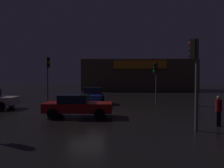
# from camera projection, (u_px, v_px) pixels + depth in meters

# --- Properties ---
(ground_plane) EXTENTS (120.00, 120.00, 0.00)m
(ground_plane) POSITION_uv_depth(u_px,v_px,m) (87.00, 112.00, 16.68)
(ground_plane) COLOR black
(store_building) EXTENTS (20.40, 9.34, 5.59)m
(store_building) POSITION_uv_depth(u_px,v_px,m) (138.00, 75.00, 44.38)
(store_building) COLOR brown
(store_building) RESTS_ON ground
(traffic_signal_main) EXTENTS (0.42, 0.42, 3.87)m
(traffic_signal_main) POSITION_uv_depth(u_px,v_px,m) (155.00, 73.00, 21.91)
(traffic_signal_main) COLOR #595B60
(traffic_signal_main) RESTS_ON ground
(traffic_signal_opposite) EXTENTS (0.41, 0.43, 4.39)m
(traffic_signal_opposite) POSITION_uv_depth(u_px,v_px,m) (48.00, 71.00, 22.31)
(traffic_signal_opposite) COLOR #595B60
(traffic_signal_opposite) RESTS_ON ground
(traffic_signal_cross_left) EXTENTS (0.42, 0.42, 4.31)m
(traffic_signal_cross_left) POSITION_uv_depth(u_px,v_px,m) (195.00, 67.00, 10.87)
(traffic_signal_cross_left) COLOR #595B60
(traffic_signal_cross_left) RESTS_ON ground
(car_near) EXTENTS (2.00, 3.97, 1.52)m
(car_near) POSITION_uv_depth(u_px,v_px,m) (93.00, 96.00, 21.63)
(car_near) COLOR navy
(car_near) RESTS_ON ground
(car_far) EXTENTS (4.26, 1.93, 1.40)m
(car_far) POSITION_uv_depth(u_px,v_px,m) (77.00, 106.00, 14.66)
(car_far) COLOR #A51414
(car_far) RESTS_ON ground
(pedestrian) EXTENTS (0.44, 0.44, 1.57)m
(pedestrian) POSITION_uv_depth(u_px,v_px,m) (219.00, 109.00, 11.91)
(pedestrian) COLOR black
(pedestrian) RESTS_ON ground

